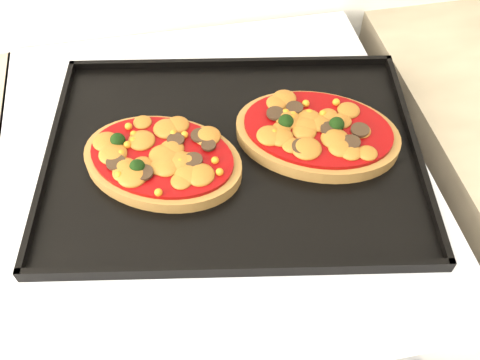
{
  "coord_description": "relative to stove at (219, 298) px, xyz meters",
  "views": [
    {
      "loc": [
        -0.09,
        1.2,
        1.48
      ],
      "look_at": [
        -0.0,
        1.64,
        0.92
      ],
      "focal_mm": 40.0,
      "sensor_mm": 36.0,
      "label": 1
    }
  ],
  "objects": [
    {
      "name": "stove",
      "position": [
        0.0,
        0.0,
        0.0
      ],
      "size": [
        0.6,
        0.6,
        0.91
      ],
      "primitive_type": "cube",
      "color": "silver",
      "rests_on": "floor"
    },
    {
      "name": "baking_tray",
      "position": [
        0.03,
        -0.01,
        0.47
      ],
      "size": [
        0.57,
        0.46,
        0.02
      ],
      "primitive_type": "cube",
      "rotation": [
        0.0,
        0.0,
        -0.16
      ],
      "color": "black",
      "rests_on": "stove"
    },
    {
      "name": "pizza_left",
      "position": [
        -0.06,
        -0.02,
        0.48
      ],
      "size": [
        0.26,
        0.23,
        0.03
      ],
      "primitive_type": null,
      "rotation": [
        0.0,
        0.0,
        -0.47
      ],
      "color": "#936132",
      "rests_on": "baking_tray"
    },
    {
      "name": "pizza_right",
      "position": [
        0.15,
        -0.01,
        0.48
      ],
      "size": [
        0.27,
        0.24,
        0.03
      ],
      "primitive_type": null,
      "rotation": [
        0.0,
        0.0,
        -0.41
      ],
      "color": "#936132",
      "rests_on": "baking_tray"
    }
  ]
}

